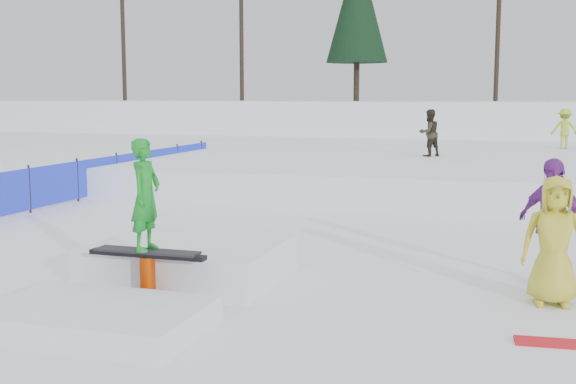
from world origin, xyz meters
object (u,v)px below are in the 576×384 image
(walker_ygreen, at_px, (565,129))
(spectator_yellow, at_px, (554,241))
(spectator_purple, at_px, (551,222))
(jib_rail_feature, at_px, (168,269))
(walker_olive, at_px, (429,133))
(safety_fence, at_px, (77,180))

(walker_ygreen, height_order, spectator_yellow, walker_ygreen)
(spectator_purple, height_order, jib_rail_feature, jib_rail_feature)
(walker_ygreen, bearing_deg, spectator_yellow, 83.73)
(walker_olive, height_order, walker_ygreen, walker_olive)
(jib_rail_feature, bearing_deg, spectator_yellow, 10.09)
(safety_fence, bearing_deg, spectator_purple, -24.98)
(spectator_purple, height_order, spectator_yellow, spectator_purple)
(walker_ygreen, height_order, spectator_purple, walker_ygreen)
(walker_olive, bearing_deg, spectator_purple, 60.28)
(safety_fence, distance_m, spectator_purple, 12.14)
(walker_olive, relative_size, spectator_purple, 0.81)
(safety_fence, distance_m, walker_ygreen, 16.93)
(safety_fence, height_order, spectator_purple, spectator_purple)
(walker_ygreen, xyz_separation_m, spectator_purple, (-1.19, -16.84, -0.61))
(spectator_yellow, bearing_deg, walker_olive, 100.03)
(safety_fence, xyz_separation_m, spectator_purple, (11.00, -5.13, 0.35))
(spectator_purple, relative_size, spectator_yellow, 1.09)
(spectator_yellow, xyz_separation_m, jib_rail_feature, (-4.96, -0.88, -0.52))
(safety_fence, bearing_deg, spectator_yellow, -29.05)
(walker_olive, distance_m, walker_ygreen, 6.43)
(spectator_purple, distance_m, spectator_yellow, 0.99)
(walker_olive, relative_size, spectator_yellow, 0.88)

